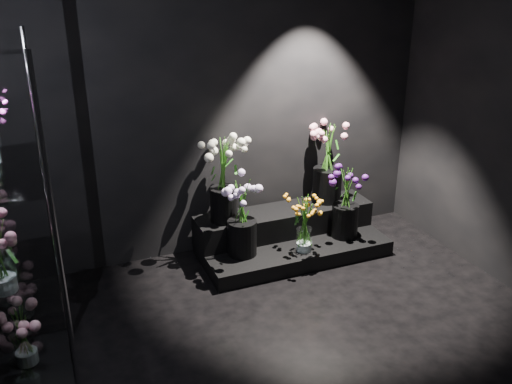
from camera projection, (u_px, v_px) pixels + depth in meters
floor at (315, 381)px, 3.65m from camera, size 4.00×4.00×0.00m
wall_back at (211, 99)px, 4.82m from camera, size 4.00×0.00×4.00m
display_riser at (289, 235)px, 5.22m from camera, size 1.67×0.74×0.37m
display_case at (1, 240)px, 3.12m from camera, size 0.59×0.98×2.15m
bouquet_orange_bells at (305, 223)px, 4.87m from camera, size 0.31×0.31×0.52m
bouquet_lilac at (242, 213)px, 4.78m from camera, size 0.45×0.45×0.68m
bouquet_purple at (346, 199)px, 5.10m from camera, size 0.39×0.39×0.65m
bouquet_cream_roses at (223, 173)px, 4.84m from camera, size 0.50×0.50×0.76m
bouquet_pink_roses at (328, 159)px, 5.26m from camera, size 0.39×0.39×0.75m
bouquet_case_base_pink at (23, 334)px, 3.58m from camera, size 0.34×0.34×0.41m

